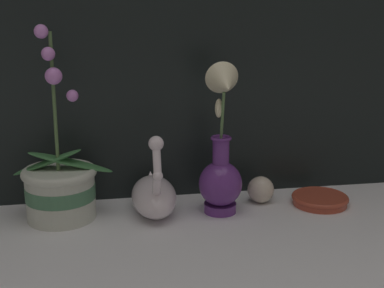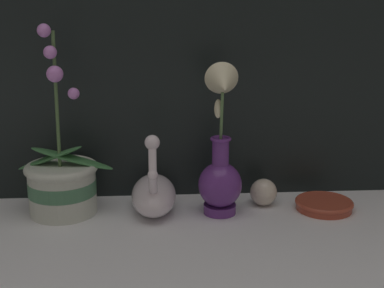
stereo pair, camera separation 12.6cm
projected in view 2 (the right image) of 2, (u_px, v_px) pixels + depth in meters
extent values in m
plane|color=white|center=(203.00, 229.00, 1.20)|extent=(2.80, 2.80, 0.00)
cylinder|color=beige|center=(63.00, 189.00, 1.28)|extent=(0.16, 0.16, 0.12)
cylinder|color=#477A56|center=(62.00, 187.00, 1.28)|extent=(0.16, 0.16, 0.03)
torus|color=beige|center=(61.00, 168.00, 1.26)|extent=(0.17, 0.17, 0.02)
cylinder|color=#4C6B3D|center=(56.00, 100.00, 1.22)|extent=(0.01, 0.03, 0.31)
ellipsoid|color=#38703D|center=(72.00, 159.00, 1.26)|extent=(0.19, 0.05, 0.07)
ellipsoid|color=#38703D|center=(50.00, 158.00, 1.26)|extent=(0.18, 0.09, 0.08)
sphere|color=#C67AD1|center=(44.00, 30.00, 1.18)|extent=(0.03, 0.03, 0.03)
sphere|color=#C67AD1|center=(50.00, 52.00, 1.18)|extent=(0.03, 0.03, 0.03)
sphere|color=#C67AD1|center=(55.00, 74.00, 1.18)|extent=(0.04, 0.04, 0.04)
sphere|color=#C67AD1|center=(74.00, 94.00, 1.21)|extent=(0.03, 0.03, 0.03)
ellipsoid|color=white|center=(154.00, 195.00, 1.29)|extent=(0.11, 0.20, 0.08)
cone|color=white|center=(154.00, 180.00, 1.36)|extent=(0.05, 0.07, 0.07)
cylinder|color=white|center=(153.00, 185.00, 1.20)|extent=(0.02, 0.06, 0.07)
sphere|color=white|center=(153.00, 175.00, 1.17)|extent=(0.02, 0.02, 0.02)
cylinder|color=white|center=(152.00, 159.00, 1.17)|extent=(0.02, 0.04, 0.07)
sphere|color=white|center=(152.00, 143.00, 1.17)|extent=(0.03, 0.03, 0.03)
cylinder|color=#602D7F|center=(220.00, 208.00, 1.29)|extent=(0.08, 0.08, 0.02)
ellipsoid|color=#602D7F|center=(220.00, 185.00, 1.27)|extent=(0.10, 0.10, 0.11)
cylinder|color=#602D7F|center=(221.00, 152.00, 1.25)|extent=(0.04, 0.04, 0.06)
torus|color=#602D7F|center=(221.00, 139.00, 1.24)|extent=(0.05, 0.05, 0.01)
cylinder|color=#567A47|center=(222.00, 116.00, 1.22)|extent=(0.01, 0.03, 0.11)
cone|color=beige|center=(223.00, 84.00, 1.17)|extent=(0.08, 0.09, 0.09)
ellipsoid|color=beige|center=(218.00, 109.00, 1.22)|extent=(0.02, 0.02, 0.04)
sphere|color=beige|center=(263.00, 192.00, 1.33)|extent=(0.07, 0.07, 0.07)
cylinder|color=#A8422D|center=(324.00, 205.00, 1.31)|extent=(0.14, 0.14, 0.02)
torus|color=#A8422D|center=(324.00, 203.00, 1.31)|extent=(0.14, 0.14, 0.01)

